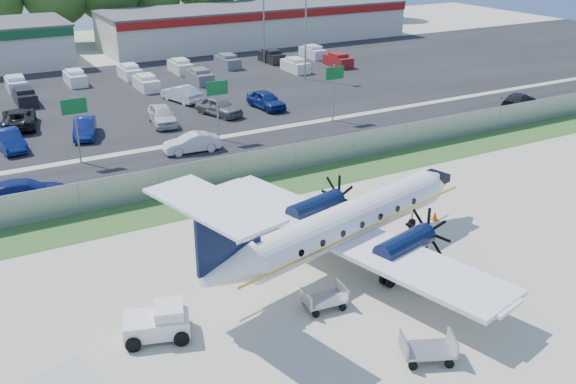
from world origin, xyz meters
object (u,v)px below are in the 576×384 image
pushback_tug (159,322)px  baggage_cart_far (428,349)px  aircraft (344,223)px  baggage_cart_near (324,299)px

pushback_tug → baggage_cart_far: pushback_tug is taller
aircraft → baggage_cart_near: size_ratio=9.36×
pushback_tug → baggage_cart_far: 11.24m
baggage_cart_far → baggage_cart_near: bearing=107.5°
baggage_cart_near → aircraft: bearing=45.3°
aircraft → baggage_cart_near: aircraft is taller
baggage_cart_near → baggage_cart_far: 5.48m
baggage_cart_far → aircraft: bearing=80.0°
aircraft → baggage_cart_far: 8.69m
baggage_cart_near → baggage_cart_far: size_ratio=0.84×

